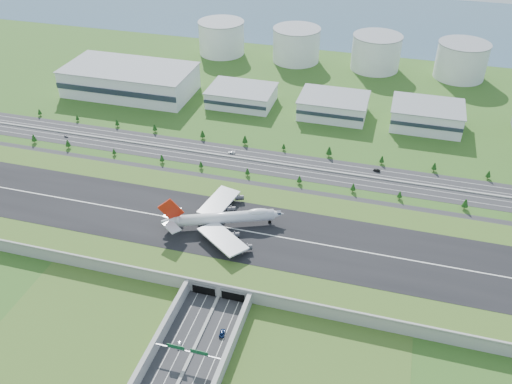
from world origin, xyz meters
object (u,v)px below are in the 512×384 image
(car_7, at_px, (231,152))
(car_0, at_px, (179,345))
(boeing_747, at_px, (223,218))
(car_4, at_px, (66,136))
(car_5, at_px, (377,170))
(fuel_tank_a, at_px, (222,38))
(car_2, at_px, (222,333))

(car_7, bearing_deg, car_0, -6.08)
(boeing_747, xyz_separation_m, car_4, (-167.82, 87.52, -13.96))
(car_5, distance_m, car_7, 113.28)
(car_0, xyz_separation_m, car_5, (79.81, 192.66, 0.03))
(car_0, bearing_deg, fuel_tank_a, 88.71)
(car_5, height_order, car_7, car_5)
(car_0, xyz_separation_m, car_4, (-173.96, 176.20, -0.15))
(car_0, relative_size, car_5, 0.94)
(car_0, bearing_deg, car_7, 83.01)
(fuel_tank_a, xyz_separation_m, boeing_747, (106.06, -309.15, -2.74))
(car_7, bearing_deg, boeing_747, -0.85)
(car_0, bearing_deg, boeing_747, 76.92)
(car_2, height_order, car_4, car_2)
(boeing_747, distance_m, car_7, 104.39)
(fuel_tank_a, relative_size, car_7, 8.57)
(car_0, bearing_deg, car_5, 50.46)
(boeing_747, height_order, car_0, boeing_747)
(car_7, bearing_deg, fuel_tank_a, -175.50)
(car_4, bearing_deg, car_7, -64.33)
(car_4, distance_m, car_5, 254.30)
(fuel_tank_a, height_order, car_0, fuel_tank_a)
(car_4, bearing_deg, boeing_747, -96.87)
(boeing_747, bearing_deg, car_0, -108.40)
(car_0, relative_size, car_4, 1.22)
(boeing_747, height_order, car_2, boeing_747)
(car_4, xyz_separation_m, car_5, (253.77, 16.46, 0.18))
(boeing_747, xyz_separation_m, car_5, (85.94, 103.98, -13.78))
(car_2, xyz_separation_m, car_5, (61.49, 179.56, 0.03))
(boeing_747, distance_m, car_0, 89.95)
(car_2, bearing_deg, car_7, -80.25)
(fuel_tank_a, xyz_separation_m, car_5, (192.00, -205.17, -16.53))
(car_4, distance_m, car_7, 141.09)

